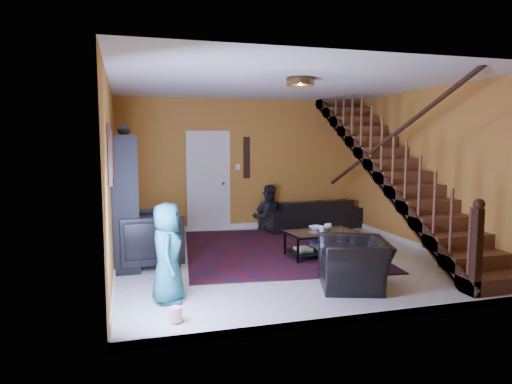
# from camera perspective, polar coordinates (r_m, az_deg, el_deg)

# --- Properties ---
(floor) EXTENTS (5.50, 5.50, 0.00)m
(floor) POSITION_cam_1_polar(r_m,az_deg,el_deg) (7.55, 3.09, -8.29)
(floor) COLOR beige
(floor) RESTS_ON ground
(room) EXTENTS (5.50, 5.50, 5.50)m
(room) POSITION_cam_1_polar(r_m,az_deg,el_deg) (8.50, -8.46, -6.32)
(room) COLOR #C46E2B
(room) RESTS_ON ground
(staircase) EXTENTS (0.95, 5.02, 3.18)m
(staircase) POSITION_cam_1_polar(r_m,az_deg,el_deg) (8.26, 17.23, 2.55)
(staircase) COLOR brown
(staircase) RESTS_ON floor
(bookshelf) EXTENTS (0.35, 1.80, 2.00)m
(bookshelf) POSITION_cam_1_polar(r_m,az_deg,el_deg) (7.56, -15.93, -1.05)
(bookshelf) COLOR black
(bookshelf) RESTS_ON floor
(door) EXTENTS (0.82, 0.05, 2.05)m
(door) POSITION_cam_1_polar(r_m,az_deg,el_deg) (9.81, -5.97, 1.18)
(door) COLOR silver
(door) RESTS_ON floor
(framed_picture) EXTENTS (0.04, 0.74, 0.74)m
(framed_picture) POSITION_cam_1_polar(r_m,az_deg,el_deg) (6.00, -17.71, 4.55)
(framed_picture) COLOR maroon
(framed_picture) RESTS_ON room
(wall_hanging) EXTENTS (0.14, 0.03, 0.90)m
(wall_hanging) POSITION_cam_1_polar(r_m,az_deg,el_deg) (9.97, -1.18, 4.32)
(wall_hanging) COLOR black
(wall_hanging) RESTS_ON room
(ceiling_fixture) EXTENTS (0.40, 0.40, 0.10)m
(ceiling_fixture) POSITION_cam_1_polar(r_m,az_deg,el_deg) (6.60, 5.57, 13.57)
(ceiling_fixture) COLOR #3F2814
(ceiling_fixture) RESTS_ON room
(rug) EXTENTS (3.52, 3.92, 0.02)m
(rug) POSITION_cam_1_polar(r_m,az_deg,el_deg) (8.13, 2.60, -7.15)
(rug) COLOR #410B0E
(rug) RESTS_ON floor
(sofa) EXTENTS (2.24, 1.04, 0.63)m
(sofa) POSITION_cam_1_polar(r_m,az_deg,el_deg) (10.12, 6.89, -2.72)
(sofa) COLOR black
(sofa) RESTS_ON floor
(armchair_left) EXTENTS (0.96, 0.94, 0.85)m
(armchair_left) POSITION_cam_1_polar(r_m,az_deg,el_deg) (7.18, -12.94, -5.71)
(armchair_left) COLOR black
(armchair_left) RESTS_ON floor
(armchair_right) EXTENTS (1.11, 1.19, 0.63)m
(armchair_right) POSITION_cam_1_polar(r_m,az_deg,el_deg) (6.19, 12.17, -8.70)
(armchair_right) COLOR black
(armchair_right) RESTS_ON floor
(person_adult_a) EXTENTS (0.53, 0.38, 1.35)m
(person_adult_a) POSITION_cam_1_polar(r_m,az_deg,el_deg) (9.84, 1.47, -3.48)
(person_adult_a) COLOR black
(person_adult_a) RESTS_ON sofa
(person_adult_b) EXTENTS (0.70, 0.55, 1.43)m
(person_adult_b) POSITION_cam_1_polar(r_m,az_deg,el_deg) (9.84, 1.54, -3.25)
(person_adult_b) COLOR black
(person_adult_b) RESTS_ON sofa
(person_child) EXTENTS (0.46, 0.63, 1.20)m
(person_child) POSITION_cam_1_polar(r_m,az_deg,el_deg) (5.53, -11.00, -7.46)
(person_child) COLOR #165656
(person_child) RESTS_ON armchair_left
(coffee_table) EXTENTS (1.20, 0.77, 0.43)m
(coffee_table) POSITION_cam_1_polar(r_m,az_deg,el_deg) (7.64, 8.24, -6.25)
(coffee_table) COLOR black
(coffee_table) RESTS_ON floor
(cup_a) EXTENTS (0.16, 0.16, 0.10)m
(cup_a) POSITION_cam_1_polar(r_m,az_deg,el_deg) (7.75, 8.99, -4.30)
(cup_a) COLOR #999999
(cup_a) RESTS_ON coffee_table
(cup_b) EXTENTS (0.12, 0.12, 0.09)m
(cup_b) POSITION_cam_1_polar(r_m,az_deg,el_deg) (7.51, 8.22, -4.66)
(cup_b) COLOR #999999
(cup_b) RESTS_ON coffee_table
(bowl) EXTENTS (0.29, 0.29, 0.06)m
(bowl) POSITION_cam_1_polar(r_m,az_deg,el_deg) (7.75, 7.53, -4.44)
(bowl) COLOR #999999
(bowl) RESTS_ON coffee_table
(vase) EXTENTS (0.18, 0.18, 0.19)m
(vase) POSITION_cam_1_polar(r_m,az_deg,el_deg) (7.00, -16.21, 7.65)
(vase) COLOR #999999
(vase) RESTS_ON bookshelf
(popcorn_bucket) EXTENTS (0.17, 0.17, 0.15)m
(popcorn_bucket) POSITION_cam_1_polar(r_m,az_deg,el_deg) (5.04, -9.99, -14.81)
(popcorn_bucket) COLOR red
(popcorn_bucket) RESTS_ON rug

